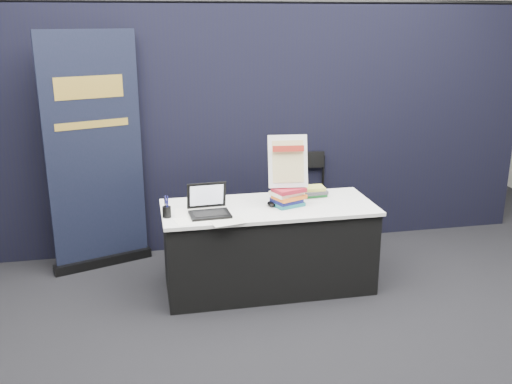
% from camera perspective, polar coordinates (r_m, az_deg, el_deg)
% --- Properties ---
extents(floor, '(8.00, 8.00, 0.00)m').
position_cam_1_polar(floor, '(4.64, 2.75, -12.33)').
color(floor, black).
rests_on(floor, ground).
extents(wall_back, '(8.00, 0.02, 3.50)m').
position_cam_1_polar(wall_back, '(7.99, -4.34, 13.25)').
color(wall_back, beige).
rests_on(wall_back, floor).
extents(drape_partition, '(6.00, 0.08, 2.40)m').
position_cam_1_polar(drape_partition, '(5.71, -1.06, 6.20)').
color(drape_partition, black).
rests_on(drape_partition, floor).
extents(display_table, '(1.80, 0.75, 0.75)m').
position_cam_1_polar(display_table, '(4.96, 1.24, -5.48)').
color(display_table, black).
rests_on(display_table, floor).
extents(laptop, '(0.33, 0.28, 0.25)m').
position_cam_1_polar(laptop, '(4.62, -4.71, -1.53)').
color(laptop, black).
rests_on(laptop, display_table).
extents(mouse, '(0.08, 0.12, 0.04)m').
position_cam_1_polar(mouse, '(4.81, 1.56, -1.19)').
color(mouse, black).
rests_on(mouse, display_table).
extents(brochure_left, '(0.30, 0.24, 0.00)m').
position_cam_1_polar(brochure_left, '(4.51, -6.45, -2.82)').
color(brochure_left, white).
rests_on(brochure_left, display_table).
extents(brochure_mid, '(0.29, 0.24, 0.00)m').
position_cam_1_polar(brochure_mid, '(4.46, -2.90, -2.95)').
color(brochure_mid, silver).
rests_on(brochure_mid, display_table).
extents(brochure_right, '(0.35, 0.27, 0.00)m').
position_cam_1_polar(brochure_right, '(4.69, -6.06, -2.01)').
color(brochure_right, white).
rests_on(brochure_right, display_table).
extents(pen_cup, '(0.08, 0.08, 0.09)m').
position_cam_1_polar(pen_cup, '(4.59, -8.92, -1.99)').
color(pen_cup, black).
rests_on(pen_cup, display_table).
extents(book_stack_tall, '(0.29, 0.26, 0.16)m').
position_cam_1_polar(book_stack_tall, '(4.81, 3.24, -0.47)').
color(book_stack_tall, '#1C686D').
rests_on(book_stack_tall, display_table).
extents(book_stack_short, '(0.21, 0.17, 0.09)m').
position_cam_1_polar(book_stack_short, '(5.09, 5.73, 0.06)').
color(book_stack_short, '#1F7631').
rests_on(book_stack_short, display_table).
extents(info_sign, '(0.34, 0.17, 0.45)m').
position_cam_1_polar(info_sign, '(4.75, 3.21, 3.03)').
color(info_sign, black).
rests_on(info_sign, book_stack_tall).
extents(pullup_banner, '(0.91, 0.40, 2.18)m').
position_cam_1_polar(pullup_banner, '(5.41, -15.70, 2.42)').
color(pullup_banner, black).
rests_on(pullup_banner, floor).
extents(stacking_chair, '(0.45, 0.45, 0.97)m').
position_cam_1_polar(stacking_chair, '(5.77, 5.22, -0.52)').
color(stacking_chair, black).
rests_on(stacking_chair, floor).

